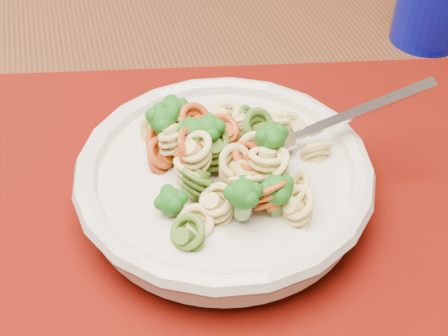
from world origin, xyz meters
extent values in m
cube|color=#552B18|center=(0.24, -0.12, 0.69)|extent=(1.31, 0.85, 0.04)
cube|color=#552B18|center=(0.84, 0.24, 0.34)|extent=(0.07, 0.07, 0.67)
cube|color=#510603|center=(0.31, -0.25, 0.71)|extent=(0.56, 0.48, 0.00)
cylinder|color=beige|center=(0.30, -0.26, 0.72)|extent=(0.10, 0.10, 0.01)
cylinder|color=beige|center=(0.30, -0.26, 0.74)|extent=(0.22, 0.22, 0.03)
torus|color=beige|center=(0.30, -0.26, 0.75)|extent=(0.24, 0.24, 0.02)
cylinder|color=#050975|center=(0.59, -0.07, 0.76)|extent=(0.08, 0.08, 0.10)
camera|label=1|loc=(0.21, -0.61, 1.10)|focal=50.00mm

